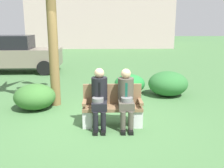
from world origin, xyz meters
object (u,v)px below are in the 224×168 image
object	(u,v)px
seated_man_right	(126,96)
shrub_near_bench	(35,97)
park_bench	(112,108)
parked_car_near	(16,54)
seated_man_left	(99,95)
shrub_far_lawn	(130,84)
shrub_mid_lawn	(168,84)

from	to	relation	value
seated_man_right	shrub_near_bench	world-z (taller)	seated_man_right
park_bench	parked_car_near	bearing A→B (deg)	123.39
seated_man_left	shrub_near_bench	bearing A→B (deg)	143.77
parked_car_near	shrub_far_lawn	bearing A→B (deg)	-37.66
shrub_near_bench	shrub_mid_lawn	world-z (taller)	shrub_mid_lawn
shrub_mid_lawn	shrub_far_lawn	xyz separation A→B (m)	(-1.16, 0.32, -0.07)
parked_car_near	seated_man_left	bearing A→B (deg)	-58.92
seated_man_right	shrub_mid_lawn	world-z (taller)	seated_man_right
park_bench	shrub_near_bench	world-z (taller)	park_bench
parked_car_near	shrub_mid_lawn	bearing A→B (deg)	-34.01
seated_man_left	seated_man_right	size ratio (longest dim) A/B	1.01
seated_man_right	parked_car_near	world-z (taller)	parked_car_near
parked_car_near	park_bench	bearing A→B (deg)	-56.61
shrub_mid_lawn	parked_car_near	xyz separation A→B (m)	(-5.99, 4.04, 0.46)
seated_man_right	shrub_near_bench	size ratio (longest dim) A/B	1.18
shrub_mid_lawn	seated_man_left	bearing A→B (deg)	-130.48
seated_man_right	shrub_near_bench	xyz separation A→B (m)	(-2.28, 1.26, -0.37)
shrub_far_lawn	park_bench	bearing A→B (deg)	-103.59
seated_man_right	shrub_near_bench	bearing A→B (deg)	151.12
shrub_far_lawn	parked_car_near	xyz separation A→B (m)	(-4.82, 3.72, 0.53)
park_bench	seated_man_left	world-z (taller)	seated_man_left
shrub_far_lawn	seated_man_left	bearing A→B (deg)	-108.44
park_bench	shrub_near_bench	size ratio (longest dim) A/B	1.20
seated_man_right	shrub_far_lawn	size ratio (longest dim) A/B	1.29
shrub_far_lawn	shrub_near_bench	bearing A→B (deg)	-150.40
seated_man_left	shrub_far_lawn	size ratio (longest dim) A/B	1.31
park_bench	shrub_far_lawn	xyz separation A→B (m)	(0.64, 2.63, -0.08)
park_bench	seated_man_left	bearing A→B (deg)	-156.21
seated_man_left	seated_man_right	distance (m)	0.57
seated_man_right	shrub_mid_lawn	bearing A→B (deg)	58.16
seated_man_right	seated_man_left	bearing A→B (deg)	179.83
park_bench	shrub_mid_lawn	size ratio (longest dim) A/B	1.06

